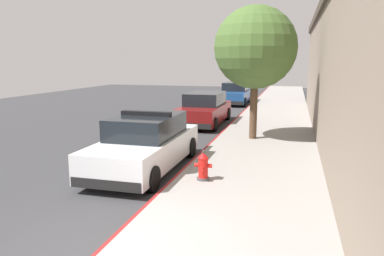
% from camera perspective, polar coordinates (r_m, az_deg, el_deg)
% --- Properties ---
extents(ground_plane, '(33.04, 60.00, 0.20)m').
position_cam_1_polar(ground_plane, '(16.68, -9.63, -0.92)').
color(ground_plane, '#353538').
extents(sidewalk_pavement, '(3.66, 60.00, 0.17)m').
position_cam_1_polar(sidewalk_pavement, '(15.14, 11.41, -1.41)').
color(sidewalk_pavement, gray).
rests_on(sidewalk_pavement, ground).
extents(curb_painted_edge, '(0.08, 60.00, 0.17)m').
position_cam_1_polar(curb_painted_edge, '(15.38, 4.45, -1.06)').
color(curb_painted_edge, maroon).
rests_on(curb_painted_edge, ground).
extents(police_cruiser, '(1.94, 4.84, 1.68)m').
position_cam_1_polar(police_cruiser, '(10.76, -7.08, -2.43)').
color(police_cruiser, white).
rests_on(police_cruiser, ground).
extents(parked_car_silver_ahead, '(1.94, 4.84, 1.56)m').
position_cam_1_polar(parked_car_silver_ahead, '(18.32, 1.93, 2.88)').
color(parked_car_silver_ahead, maroon).
rests_on(parked_car_silver_ahead, ground).
extents(parked_car_dark_far, '(1.94, 4.84, 1.56)m').
position_cam_1_polar(parked_car_dark_far, '(27.31, 6.70, 5.26)').
color(parked_car_dark_far, navy).
rests_on(parked_car_dark_far, ground).
extents(fire_hydrant, '(0.44, 0.40, 0.76)m').
position_cam_1_polar(fire_hydrant, '(9.28, 1.71, -5.88)').
color(fire_hydrant, '#4C4C51').
rests_on(fire_hydrant, sidewalk_pavement).
extents(street_tree, '(3.04, 3.04, 4.94)m').
position_cam_1_polar(street_tree, '(14.17, 9.69, 12.04)').
color(street_tree, brown).
rests_on(street_tree, sidewalk_pavement).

